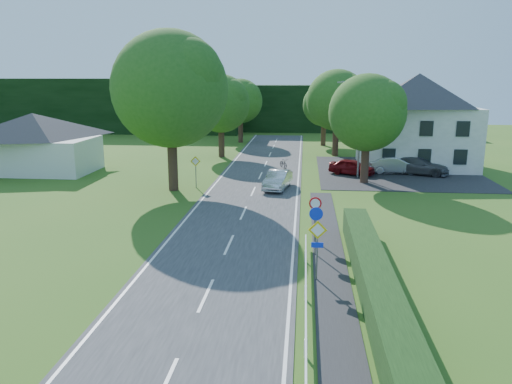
# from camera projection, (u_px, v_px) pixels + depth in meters

# --- Properties ---
(road) EXTENTS (7.00, 80.00, 0.04)m
(road) POSITION_uv_depth(u_px,v_px,m) (247.00, 205.00, 32.95)
(road) COLOR #333335
(road) RESTS_ON ground
(footpath) EXTENTS (1.50, 44.00, 0.04)m
(footpath) POSITION_uv_depth(u_px,v_px,m) (342.00, 359.00, 15.03)
(footpath) COLOR #242326
(footpath) RESTS_ON ground
(parking_pad) EXTENTS (14.00, 16.00, 0.04)m
(parking_pad) POSITION_uv_depth(u_px,v_px,m) (397.00, 172.00, 44.42)
(parking_pad) COLOR #242326
(parking_pad) RESTS_ON ground
(line_edge_left) EXTENTS (0.12, 80.00, 0.01)m
(line_edge_left) POSITION_uv_depth(u_px,v_px,m) (199.00, 204.00, 33.25)
(line_edge_left) COLOR white
(line_edge_left) RESTS_ON road
(line_edge_right) EXTENTS (0.12, 80.00, 0.01)m
(line_edge_right) POSITION_uv_depth(u_px,v_px,m) (296.00, 206.00, 32.64)
(line_edge_right) COLOR white
(line_edge_right) RESTS_ON road
(line_centre) EXTENTS (0.12, 80.00, 0.01)m
(line_centre) POSITION_uv_depth(u_px,v_px,m) (247.00, 205.00, 32.94)
(line_centre) COLOR white
(line_centre) RESTS_ON road
(hedge_right) EXTENTS (1.20, 30.00, 1.30)m
(hedge_right) POSITION_uv_depth(u_px,v_px,m) (409.00, 383.00, 12.80)
(hedge_right) COLOR black
(hedge_right) RESTS_ON ground
(tree_main) EXTENTS (9.40, 9.40, 11.64)m
(tree_main) POSITION_uv_depth(u_px,v_px,m) (171.00, 112.00, 36.08)
(tree_main) COLOR #265419
(tree_main) RESTS_ON ground
(tree_left_far) EXTENTS (7.00, 7.00, 8.58)m
(tree_left_far) POSITION_uv_depth(u_px,v_px,m) (221.00, 116.00, 51.84)
(tree_left_far) COLOR #265419
(tree_left_far) RESTS_ON ground
(tree_right_far) EXTENTS (7.40, 7.40, 9.09)m
(tree_right_far) POSITION_uv_depth(u_px,v_px,m) (336.00, 113.00, 52.59)
(tree_right_far) COLOR #265419
(tree_right_far) RESTS_ON ground
(tree_left_back) EXTENTS (6.60, 6.60, 8.07)m
(tree_left_back) POSITION_uv_depth(u_px,v_px,m) (240.00, 111.00, 63.48)
(tree_left_back) COLOR #265419
(tree_left_back) RESTS_ON ground
(tree_right_back) EXTENTS (6.20, 6.20, 7.56)m
(tree_right_back) POSITION_uv_depth(u_px,v_px,m) (324.00, 115.00, 60.61)
(tree_right_back) COLOR #265419
(tree_right_back) RESTS_ON ground
(tree_right_mid) EXTENTS (7.00, 7.00, 8.58)m
(tree_right_mid) POSITION_uv_depth(u_px,v_px,m) (366.00, 129.00, 38.94)
(tree_right_mid) COLOR #265419
(tree_right_mid) RESTS_ON ground
(treeline_left) EXTENTS (44.00, 6.00, 8.00)m
(treeline_left) POSITION_uv_depth(u_px,v_px,m) (95.00, 106.00, 75.40)
(treeline_left) COLOR black
(treeline_left) RESTS_ON ground
(treeline_right) EXTENTS (30.00, 5.00, 7.00)m
(treeline_right) POSITION_uv_depth(u_px,v_px,m) (333.00, 109.00, 76.00)
(treeline_right) COLOR black
(treeline_right) RESTS_ON ground
(bungalow_left) EXTENTS (11.00, 6.50, 5.20)m
(bungalow_left) POSITION_uv_depth(u_px,v_px,m) (35.00, 142.00, 43.91)
(bungalow_left) COLOR silver
(bungalow_left) RESTS_ON ground
(house_white) EXTENTS (10.60, 8.40, 8.60)m
(house_white) POSITION_uv_depth(u_px,v_px,m) (417.00, 120.00, 46.15)
(house_white) COLOR silver
(house_white) RESTS_ON ground
(streetlight) EXTENTS (2.03, 0.18, 8.00)m
(streetlight) POSITION_uv_depth(u_px,v_px,m) (358.00, 125.00, 40.88)
(streetlight) COLOR slate
(streetlight) RESTS_ON ground
(sign_priority_right) EXTENTS (0.78, 0.09, 2.59)m
(sign_priority_right) POSITION_uv_depth(u_px,v_px,m) (317.00, 239.00, 20.49)
(sign_priority_right) COLOR slate
(sign_priority_right) RESTS_ON ground
(sign_roundabout) EXTENTS (0.64, 0.08, 2.37)m
(sign_roundabout) POSITION_uv_depth(u_px,v_px,m) (316.00, 221.00, 23.43)
(sign_roundabout) COLOR slate
(sign_roundabout) RESTS_ON ground
(sign_speed_limit) EXTENTS (0.64, 0.11, 2.37)m
(sign_speed_limit) POSITION_uv_depth(u_px,v_px,m) (315.00, 209.00, 25.34)
(sign_speed_limit) COLOR slate
(sign_speed_limit) RESTS_ON ground
(sign_priority_left) EXTENTS (0.78, 0.09, 2.44)m
(sign_priority_left) POSITION_uv_depth(u_px,v_px,m) (196.00, 166.00, 37.81)
(sign_priority_left) COLOR slate
(sign_priority_left) RESTS_ON ground
(moving_car) EXTENTS (2.16, 4.41, 1.39)m
(moving_car) POSITION_uv_depth(u_px,v_px,m) (278.00, 180.00, 37.48)
(moving_car) COLOR silver
(moving_car) RESTS_ON road
(motorcycle) EXTENTS (1.18, 1.79, 0.89)m
(motorcycle) POSITION_uv_depth(u_px,v_px,m) (283.00, 163.00, 46.14)
(motorcycle) COLOR black
(motorcycle) RESTS_ON road
(parked_car_red) EXTENTS (4.24, 3.07, 1.34)m
(parked_car_red) POSITION_uv_depth(u_px,v_px,m) (352.00, 167.00, 42.94)
(parked_car_red) COLOR maroon
(parked_car_red) RESTS_ON parking_pad
(parked_car_silver_a) EXTENTS (4.47, 1.56, 1.47)m
(parked_car_silver_a) POSITION_uv_depth(u_px,v_px,m) (395.00, 165.00, 43.49)
(parked_car_silver_a) COLOR #A7A8AC
(parked_car_silver_a) RESTS_ON parking_pad
(parked_car_grey) EXTENTS (5.55, 3.73, 1.49)m
(parked_car_grey) POSITION_uv_depth(u_px,v_px,m) (418.00, 166.00, 43.13)
(parked_car_grey) COLOR #504F54
(parked_car_grey) RESTS_ON parking_pad
(parked_car_silver_b) EXTENTS (5.80, 2.96, 1.57)m
(parked_car_silver_b) POSITION_uv_depth(u_px,v_px,m) (440.00, 162.00, 44.84)
(parked_car_silver_b) COLOR #AAABB2
(parked_car_silver_b) RESTS_ON parking_pad
(parasol) EXTENTS (3.00, 3.03, 2.21)m
(parasol) POSITION_uv_depth(u_px,v_px,m) (378.00, 157.00, 45.22)
(parasol) COLOR #BB3C0F
(parasol) RESTS_ON parking_pad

